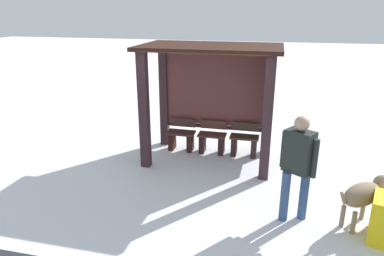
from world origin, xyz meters
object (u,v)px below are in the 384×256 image
at_px(bench_center_inside, 212,140).
at_px(bus_shelter, 217,81).
at_px(bench_left_inside, 181,137).
at_px(dog, 366,194).
at_px(person_walking, 298,161).
at_px(bench_right_inside, 244,143).

bearing_deg(bench_center_inside, bus_shelter, -60.55).
xyz_separation_m(bench_left_inside, dog, (3.61, -2.35, 0.24)).
bearing_deg(person_walking, bench_right_inside, 112.94).
height_order(bench_left_inside, dog, dog).
relative_size(bench_left_inside, bench_right_inside, 0.98).
bearing_deg(bus_shelter, bench_left_inside, 167.66).
height_order(bus_shelter, bench_left_inside, bus_shelter).
xyz_separation_m(bus_shelter, person_walking, (1.68, -2.25, -0.72)).
height_order(bench_right_inside, person_walking, person_walking).
relative_size(bench_right_inside, dog, 0.86).
bearing_deg(bench_right_inside, dog, -48.28).
bearing_deg(bench_right_inside, bus_shelter, -163.79).
distance_m(bench_center_inside, dog, 3.70).
height_order(bus_shelter, person_walking, bus_shelter).
height_order(bus_shelter, bench_center_inside, bus_shelter).
relative_size(bench_center_inside, dog, 0.84).
height_order(bench_center_inside, bench_right_inside, bench_right_inside).
xyz_separation_m(bus_shelter, bench_right_inside, (0.65, 0.19, -1.44)).
xyz_separation_m(bench_right_inside, dog, (2.09, -2.35, 0.23)).
bearing_deg(bus_shelter, dog, -38.20).
relative_size(bench_center_inside, bench_right_inside, 0.98).
distance_m(bench_right_inside, person_walking, 2.75).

